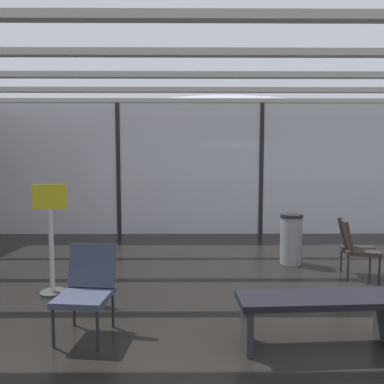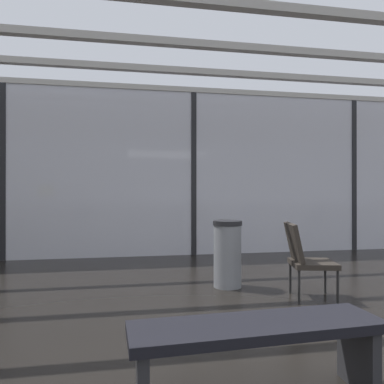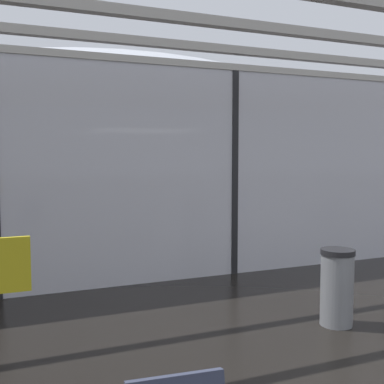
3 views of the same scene
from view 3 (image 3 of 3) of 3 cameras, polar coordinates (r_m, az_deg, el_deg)
glass_curtain_wall at (r=7.56m, az=5.01°, el=2.21°), size 14.00×0.08×3.21m
window_mullion_1 at (r=7.56m, az=5.01°, el=2.21°), size 0.10×0.12×3.21m
parked_airplane at (r=11.29m, az=-8.49°, el=5.70°), size 13.89×4.29×4.29m
trash_bin at (r=5.64m, az=16.99°, el=-10.84°), size 0.38×0.38×0.86m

